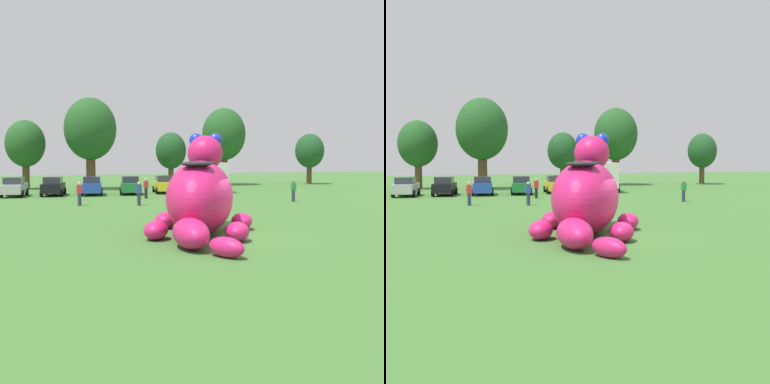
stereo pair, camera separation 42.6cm
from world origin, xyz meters
TOP-DOWN VIEW (x-y plane):
  - ground_plane at (0.00, 0.00)m, footprint 160.00×160.00m
  - giant_inflatable_creature at (-1.44, 1.23)m, footprint 6.11×9.13m
  - car_silver at (-9.16, 26.21)m, footprint 2.47×4.33m
  - car_black at (-5.85, 26.19)m, footprint 2.55×4.36m
  - car_blue at (-2.48, 25.62)m, footprint 2.43×4.32m
  - car_green at (1.05, 25.33)m, footprint 2.50×4.35m
  - car_yellow at (4.49, 25.68)m, footprint 2.42×4.32m
  - box_truck at (9.87, 26.27)m, footprint 3.61×6.70m
  - tree_mid_left at (-7.94, 36.56)m, footprint 4.25×4.25m
  - tree_centre_left at (-1.35, 33.58)m, footprint 5.58×5.58m
  - tree_centre at (8.60, 36.09)m, footprint 3.67×3.67m
  - tree_centre_right at (15.71, 36.33)m, footprint 5.46×5.46m
  - tree_mid_right at (27.16, 34.38)m, footprint 3.72×3.72m
  - spectator_near_inflatable at (11.27, 13.48)m, footprint 0.38×0.26m
  - spectator_mid_field at (-0.81, 14.69)m, footprint 0.38×0.26m
  - spectator_by_cars at (-4.82, 16.05)m, footprint 0.38×0.26m
  - spectator_wandering at (-0.18, 9.35)m, footprint 0.38×0.26m
  - spectator_far_side at (1.25, 20.40)m, footprint 0.38×0.26m

SIDE VIEW (x-z plane):
  - ground_plane at x=0.00m, z-range 0.00..0.00m
  - spectator_near_inflatable at x=11.27m, z-range 0.00..1.71m
  - spectator_mid_field at x=-0.81m, z-range 0.00..1.71m
  - spectator_by_cars at x=-4.82m, z-range 0.00..1.71m
  - spectator_wandering at x=-0.18m, z-range 0.00..1.71m
  - spectator_far_side at x=1.25m, z-range 0.00..1.71m
  - car_silver at x=-9.16m, z-range 0.00..1.72m
  - car_black at x=-5.85m, z-range 0.00..1.72m
  - car_blue at x=-2.48m, z-range 0.00..1.72m
  - car_green at x=1.05m, z-range 0.00..1.72m
  - car_yellow at x=4.49m, z-range 0.00..1.72m
  - box_truck at x=9.87m, z-range 0.13..3.08m
  - giant_inflatable_creature at x=-1.44m, z-range -0.62..4.00m
  - tree_centre at x=8.60m, z-range 1.00..7.51m
  - tree_mid_right at x=27.16m, z-range 1.02..7.63m
  - tree_mid_left at x=-7.94m, z-range 1.16..8.71m
  - tree_centre_right at x=15.71m, z-range 1.49..11.19m
  - tree_centre_left at x=-1.35m, z-range 1.53..11.43m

